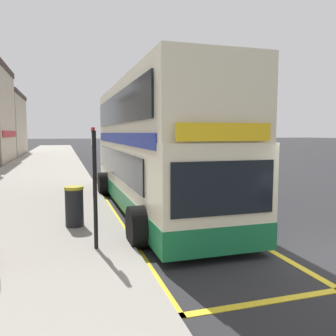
# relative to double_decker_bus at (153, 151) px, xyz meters

# --- Properties ---
(ground_plane) EXTENTS (260.00, 260.00, 0.00)m
(ground_plane) POSITION_rel_double_decker_bus_xyz_m (2.46, 25.88, -2.07)
(ground_plane) COLOR #28282B
(pavement_near) EXTENTS (6.00, 76.00, 0.14)m
(pavement_near) POSITION_rel_double_decker_bus_xyz_m (-4.54, 25.88, -2.00)
(pavement_near) COLOR gray
(pavement_near) RESTS_ON ground
(double_decker_bus) EXTENTS (3.28, 11.33, 4.40)m
(double_decker_bus) POSITION_rel_double_decker_bus_xyz_m (0.00, 0.00, 0.00)
(double_decker_bus) COLOR beige
(double_decker_bus) RESTS_ON ground
(bus_bay_markings) EXTENTS (3.08, 14.72, 0.01)m
(bus_bay_markings) POSITION_rel_double_decker_bus_xyz_m (-0.00, 0.03, -2.06)
(bus_bay_markings) COLOR yellow
(bus_bay_markings) RESTS_ON ground
(bus_stop_sign) EXTENTS (0.09, 0.51, 2.68)m
(bus_stop_sign) POSITION_rel_double_decker_bus_xyz_m (-2.40, -4.14, -0.35)
(bus_stop_sign) COLOR black
(bus_stop_sign) RESTS_ON pavement_near
(parked_car_black_behind) EXTENTS (2.09, 4.20, 1.62)m
(parked_car_black_behind) POSITION_rel_double_decker_bus_xyz_m (5.52, 27.60, -1.27)
(parked_car_black_behind) COLOR black
(parked_car_black_behind) RESTS_ON ground
(litter_bin) EXTENTS (0.52, 0.52, 1.10)m
(litter_bin) POSITION_rel_double_decker_bus_xyz_m (-2.80, -2.16, -1.37)
(litter_bin) COLOR black
(litter_bin) RESTS_ON pavement_near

